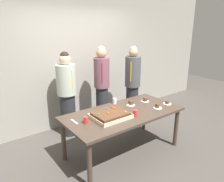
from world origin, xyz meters
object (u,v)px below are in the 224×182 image
at_px(party_table, 123,116).
at_px(drink_cup_nearest, 135,113).
at_px(plated_slice_far_left, 167,103).
at_px(person_striped_tie_right, 102,86).
at_px(plated_slice_far_right, 131,104).
at_px(drink_cup_far_end, 115,101).
at_px(plated_slice_near_left, 157,107).
at_px(cake_server_utensil, 74,122).
at_px(person_serving_front, 67,94).
at_px(drink_cup_middle, 86,120).
at_px(plated_slice_near_right, 145,100).
at_px(sheet_cake, 110,115).
at_px(person_green_shirt_behind, 132,84).

relative_size(party_table, drink_cup_nearest, 19.65).
distance_m(plated_slice_far_left, drink_cup_nearest, 0.82).
distance_m(party_table, person_striped_tie_right, 1.08).
relative_size(plated_slice_far_right, drink_cup_far_end, 1.50).
bearing_deg(drink_cup_nearest, person_striped_tie_right, 80.32).
relative_size(plated_slice_near_left, drink_cup_far_end, 1.50).
distance_m(party_table, cake_server_utensil, 0.83).
bearing_deg(cake_server_utensil, drink_cup_far_end, 14.77).
bearing_deg(plated_slice_far_left, drink_cup_nearest, -177.24).
distance_m(plated_slice_far_left, person_striped_tie_right, 1.36).
height_order(party_table, plated_slice_far_left, plated_slice_far_left).
distance_m(party_table, person_serving_front, 1.24).
bearing_deg(drink_cup_middle, person_striped_tie_right, 46.12).
xyz_separation_m(party_table, drink_cup_far_end, (0.13, 0.40, 0.13)).
xyz_separation_m(plated_slice_near_left, drink_cup_far_end, (-0.45, 0.62, 0.03)).
distance_m(drink_cup_nearest, drink_cup_middle, 0.79).
bearing_deg(drink_cup_middle, plated_slice_near_right, 5.55).
distance_m(sheet_cake, person_striped_tie_right, 1.21).
distance_m(plated_slice_near_right, person_striped_tie_right, 0.96).
xyz_separation_m(plated_slice_near_left, plated_slice_far_right, (-0.27, 0.38, 0.00)).
bearing_deg(drink_cup_far_end, cake_server_utensil, -165.23).
bearing_deg(plated_slice_near_right, sheet_cake, -168.37).
relative_size(plated_slice_far_left, drink_cup_far_end, 1.50).
bearing_deg(person_striped_tie_right, plated_slice_far_right, 30.79).
bearing_deg(plated_slice_near_left, plated_slice_far_left, 5.55).
height_order(drink_cup_middle, person_striped_tie_right, person_striped_tie_right).
relative_size(drink_cup_middle, drink_cup_far_end, 1.00).
bearing_deg(cake_server_utensil, person_striped_tie_right, 38.55).
height_order(plated_slice_far_left, cake_server_utensil, plated_slice_far_left).
bearing_deg(plated_slice_near_left, plated_slice_near_right, 79.81).
relative_size(plated_slice_near_right, person_serving_front, 0.09).
bearing_deg(sheet_cake, person_striped_tie_right, 62.11).
bearing_deg(cake_server_utensil, person_serving_front, 69.81).
distance_m(plated_slice_near_left, drink_cup_nearest, 0.53).
relative_size(sheet_cake, person_serving_front, 0.34).
height_order(sheet_cake, drink_cup_nearest, sheet_cake).
relative_size(plated_slice_near_left, plated_slice_near_right, 1.00).
relative_size(drink_cup_middle, person_serving_front, 0.06).
bearing_deg(drink_cup_middle, drink_cup_nearest, -17.98).
xyz_separation_m(drink_cup_middle, cake_server_utensil, (-0.12, 0.14, -0.05)).
relative_size(plated_slice_near_left, cake_server_utensil, 0.75).
distance_m(sheet_cake, drink_cup_far_end, 0.62).
bearing_deg(person_serving_front, plated_slice_near_right, 40.40).
relative_size(party_table, person_striped_tie_right, 1.14).
xyz_separation_m(drink_cup_far_end, person_green_shirt_behind, (0.79, 0.40, 0.08)).
bearing_deg(plated_slice_near_right, drink_cup_nearest, -147.74).
bearing_deg(person_green_shirt_behind, person_serving_front, -49.01).
height_order(plated_slice_near_left, person_serving_front, person_serving_front).
xyz_separation_m(plated_slice_near_left, cake_server_utensil, (-1.40, 0.37, -0.02)).
bearing_deg(plated_slice_near_right, drink_cup_far_end, 153.63).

